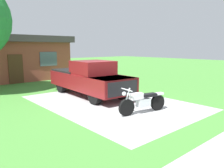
# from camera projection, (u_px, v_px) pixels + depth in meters

# --- Properties ---
(ground_plane) EXTENTS (80.00, 80.00, 0.00)m
(ground_plane) POSITION_uv_depth(u_px,v_px,m) (111.00, 102.00, 10.44)
(ground_plane) COLOR #458635
(driveway_pad) EXTENTS (5.59, 8.15, 0.01)m
(driveway_pad) POSITION_uv_depth(u_px,v_px,m) (111.00, 102.00, 10.44)
(driveway_pad) COLOR #A2A2A2
(driveway_pad) RESTS_ON ground
(motorcycle) EXTENTS (2.19, 0.78, 1.09)m
(motorcycle) POSITION_uv_depth(u_px,v_px,m) (143.00, 101.00, 8.68)
(motorcycle) COLOR black
(motorcycle) RESTS_ON ground
(pickup_truck) EXTENTS (2.26, 5.71, 1.90)m
(pickup_truck) POSITION_uv_depth(u_px,v_px,m) (89.00, 78.00, 11.88)
(pickup_truck) COLOR black
(pickup_truck) RESTS_ON ground
(neighbor_house) EXTENTS (9.60, 5.60, 3.50)m
(neighbor_house) POSITION_uv_depth(u_px,v_px,m) (5.00, 58.00, 17.50)
(neighbor_house) COLOR brown
(neighbor_house) RESTS_ON ground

